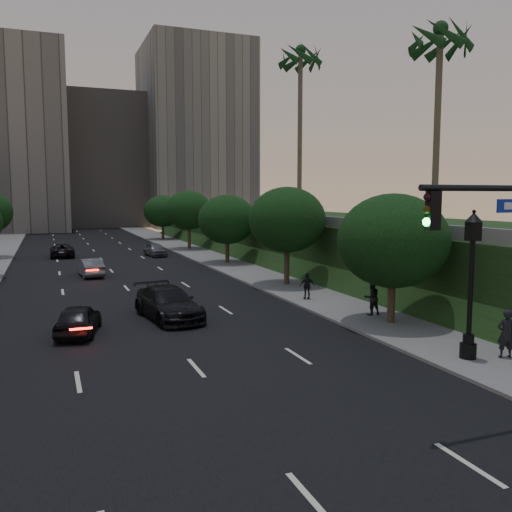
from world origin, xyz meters
name	(u,v)px	position (x,y,z in m)	size (l,w,h in m)	color
ground	(244,423)	(0.00, 0.00, 0.00)	(160.00, 160.00, 0.00)	black
road_surface	(114,274)	(0.00, 30.00, 0.01)	(16.00, 140.00, 0.02)	black
sidewalk_right	(238,267)	(10.25, 30.00, 0.07)	(4.50, 140.00, 0.15)	slate
embankment	(369,242)	(22.00, 28.00, 2.00)	(18.00, 90.00, 4.00)	black
parapet_wall	(282,217)	(13.50, 28.00, 4.35)	(0.35, 90.00, 0.70)	slate
office_block_mid	(101,162)	(6.00, 102.00, 13.00)	(22.00, 18.00, 26.00)	gray
office_block_right	(195,138)	(24.00, 96.00, 18.00)	(20.00, 22.00, 36.00)	gray
tree_right_a	(393,241)	(10.30, 8.00, 4.02)	(5.20, 5.20, 6.24)	#38281C
tree_right_b	(287,220)	(10.30, 20.00, 4.52)	(5.20, 5.20, 6.74)	#38281C
tree_right_c	(227,220)	(10.30, 33.00, 4.02)	(5.20, 5.20, 6.24)	#38281C
tree_right_d	(189,210)	(10.30, 47.00, 4.52)	(5.20, 5.20, 6.74)	#38281C
tree_right_e	(163,211)	(10.30, 62.00, 4.02)	(5.20, 5.20, 6.24)	#38281C
palm_mid	(440,40)	(17.50, 14.00, 15.32)	(3.20, 3.20, 13.00)	#4C4233
palm_far	(301,60)	(16.00, 30.00, 17.64)	(3.20, 3.20, 15.50)	#4C4233
street_lamp	(471,292)	(9.57, 2.14, 2.63)	(0.64, 0.64, 5.62)	black
sedan_near_left	(78,319)	(-3.63, 11.50, 0.69)	(1.62, 4.03, 1.37)	black
sedan_mid_left	(90,267)	(-1.82, 29.50, 0.70)	(1.48, 4.25, 1.40)	#575B5E
sedan_far_left	(62,250)	(-3.47, 44.32, 0.68)	(2.26, 4.90, 1.36)	black
sedan_near_right	(168,303)	(0.72, 13.09, 0.80)	(2.24, 5.51, 1.60)	black
sedan_far_right	(155,249)	(5.41, 41.76, 0.69)	(1.63, 4.06, 1.38)	#5C5E63
pedestrian_a	(506,334)	(10.91, 1.72, 1.05)	(0.66, 0.43, 1.81)	black
pedestrian_b	(372,298)	(10.33, 9.71, 1.03)	(0.86, 0.67, 1.77)	black
pedestrian_c	(307,286)	(9.20, 14.66, 0.92)	(0.91, 0.38, 1.55)	black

